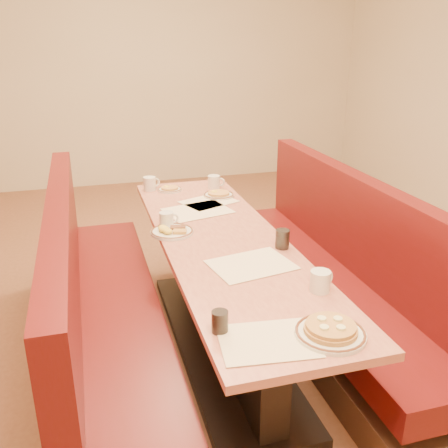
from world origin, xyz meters
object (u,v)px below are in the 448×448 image
object	(u,v)px
coffee_mug_b	(167,219)
soda_tumbler_near	(220,322)
coffee_mug_a	(321,281)
booth_left	(100,316)
diner_table	(223,296)
soda_tumbler_mid	(282,239)
coffee_mug_c	(214,182)
eggs_plate	(171,231)
coffee_mug_d	(150,183)
booth_right	(332,283)
pancake_plate	(330,331)

from	to	relation	value
coffee_mug_b	soda_tumbler_near	xyz separation A→B (m)	(-0.00, -1.22, -0.00)
coffee_mug_a	booth_left	bearing A→B (deg)	121.96
coffee_mug_b	soda_tumbler_near	world-z (taller)	same
diner_table	coffee_mug_a	bearing A→B (deg)	-70.24
coffee_mug_a	soda_tumbler_mid	distance (m)	0.51
diner_table	coffee_mug_c	world-z (taller)	coffee_mug_c
coffee_mug_c	booth_left	bearing A→B (deg)	-113.44
eggs_plate	coffee_mug_d	xyz separation A→B (m)	(0.01, 0.93, 0.04)
coffee_mug_d	booth_right	bearing A→B (deg)	-66.25
coffee_mug_c	soda_tumbler_near	xyz separation A→B (m)	(-0.50, -1.93, -0.01)
coffee_mug_b	coffee_mug_c	world-z (taller)	coffee_mug_c
pancake_plate	coffee_mug_d	xyz separation A→B (m)	(-0.40, 2.17, 0.03)
coffee_mug_b	coffee_mug_d	bearing A→B (deg)	80.33
booth_left	soda_tumbler_mid	distance (m)	1.12
coffee_mug_a	soda_tumbler_near	size ratio (longest dim) A/B	1.40
diner_table	booth_left	distance (m)	0.73
booth_right	pancake_plate	xyz separation A→B (m)	(-0.60, -1.07, 0.41)
coffee_mug_b	coffee_mug_c	xyz separation A→B (m)	(0.49, 0.72, 0.00)
pancake_plate	soda_tumbler_near	xyz separation A→B (m)	(-0.41, 0.15, 0.02)
booth_right	eggs_plate	size ratio (longest dim) A/B	9.77
soda_tumbler_near	soda_tumbler_mid	distance (m)	0.91
pancake_plate	soda_tumbler_near	bearing A→B (deg)	160.03
diner_table	soda_tumbler_near	bearing A→B (deg)	-106.80
coffee_mug_a	coffee_mug_b	size ratio (longest dim) A/B	1.05
soda_tumbler_near	coffee_mug_b	bearing A→B (deg)	89.89
booth_left	diner_table	bearing A→B (deg)	0.00
coffee_mug_c	soda_tumbler_mid	world-z (taller)	soda_tumbler_mid
coffee_mug_b	diner_table	bearing A→B (deg)	-55.53
booth_left	eggs_plate	bearing A→B (deg)	20.62
diner_table	soda_tumbler_mid	xyz separation A→B (m)	(0.28, -0.21, 0.43)
diner_table	coffee_mug_a	size ratio (longest dim) A/B	19.32
eggs_plate	coffee_mug_c	bearing A→B (deg)	59.61
diner_table	coffee_mug_d	size ratio (longest dim) A/B	18.87
pancake_plate	eggs_plate	size ratio (longest dim) A/B	1.10
coffee_mug_a	coffee_mug_d	bearing A→B (deg)	84.08
eggs_plate	coffee_mug_a	bearing A→B (deg)	-59.30
diner_table	coffee_mug_c	size ratio (longest dim) A/B	19.30
booth_left	coffee_mug_a	bearing A→B (deg)	-36.07
booth_right	booth_left	bearing A→B (deg)	180.00
booth_right	pancake_plate	distance (m)	1.30
diner_table	eggs_plate	bearing A→B (deg)	147.55
booth_left	coffee_mug_d	size ratio (longest dim) A/B	18.87
booth_right	soda_tumbler_mid	bearing A→B (deg)	-154.96
soda_tumbler_mid	soda_tumbler_near	bearing A→B (deg)	-128.12
coffee_mug_b	coffee_mug_d	distance (m)	0.81
booth_right	eggs_plate	world-z (taller)	booth_right
booth_right	coffee_mug_a	distance (m)	0.97
coffee_mug_b	soda_tumbler_mid	bearing A→B (deg)	-51.05
pancake_plate	coffee_mug_c	xyz separation A→B (m)	(0.09, 2.08, 0.03)
eggs_plate	coffee_mug_b	size ratio (longest dim) A/B	2.08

